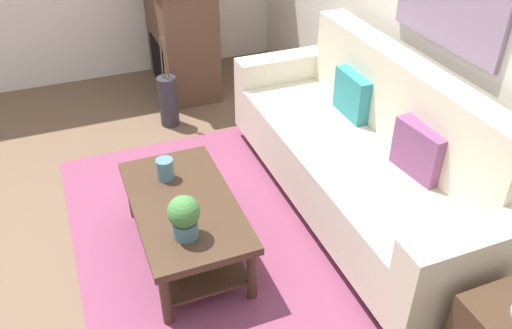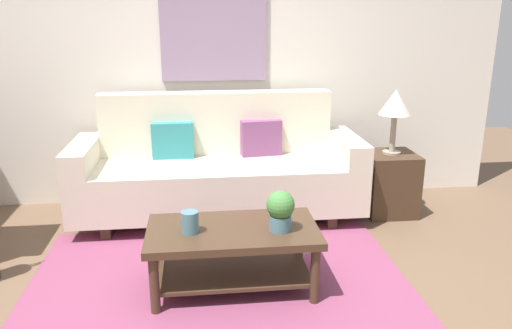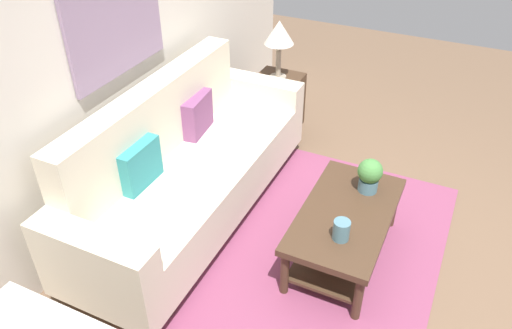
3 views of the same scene
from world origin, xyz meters
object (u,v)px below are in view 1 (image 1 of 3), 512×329
(coffee_table, at_px, (185,216))
(potted_plant_tabletop, at_px, (184,216))
(floor_vase, at_px, (168,101))
(throw_pillow_plum, at_px, (420,150))
(fireplace, at_px, (181,31))
(tabletop_vase, at_px, (165,169))
(throw_pillow_teal, at_px, (353,95))
(couch, at_px, (363,155))

(coffee_table, xyz_separation_m, potted_plant_tabletop, (0.30, -0.07, 0.26))
(potted_plant_tabletop, distance_m, floor_vase, 2.03)
(throw_pillow_plum, distance_m, fireplace, 2.81)
(tabletop_vase, bearing_deg, potted_plant_tabletop, -2.55)
(floor_vase, bearing_deg, throw_pillow_teal, 41.29)
(potted_plant_tabletop, bearing_deg, floor_vase, 169.59)
(couch, distance_m, coffee_table, 1.27)
(potted_plant_tabletop, xyz_separation_m, floor_vase, (-1.97, 0.36, -0.34))
(throw_pillow_plum, distance_m, floor_vase, 2.34)
(throw_pillow_plum, height_order, coffee_table, throw_pillow_plum)
(coffee_table, bearing_deg, potted_plant_tabletop, -12.37)
(couch, xyz_separation_m, coffee_table, (0.04, -1.26, -0.12))
(couch, height_order, throw_pillow_plum, couch)
(tabletop_vase, distance_m, fireplace, 2.18)
(throw_pillow_teal, bearing_deg, couch, -17.58)
(throw_pillow_teal, relative_size, throw_pillow_plum, 1.00)
(throw_pillow_teal, xyz_separation_m, potted_plant_tabletop, (0.72, -1.45, -0.11))
(floor_vase, bearing_deg, couch, 30.61)
(potted_plant_tabletop, height_order, fireplace, fireplace)
(couch, xyz_separation_m, fireplace, (-2.31, -0.64, 0.15))
(coffee_table, bearing_deg, tabletop_vase, -171.56)
(couch, relative_size, coffee_table, 2.24)
(couch, xyz_separation_m, potted_plant_tabletop, (0.33, -1.33, 0.14))
(throw_pillow_teal, relative_size, coffee_table, 0.33)
(throw_pillow_teal, xyz_separation_m, fireplace, (-1.92, -0.77, -0.09))
(throw_pillow_plum, bearing_deg, floor_vase, -151.70)
(throw_pillow_teal, distance_m, floor_vase, 1.71)
(potted_plant_tabletop, relative_size, fireplace, 0.23)
(couch, distance_m, fireplace, 2.40)
(tabletop_vase, height_order, potted_plant_tabletop, potted_plant_tabletop)
(couch, bearing_deg, potted_plant_tabletop, -75.92)
(couch, height_order, potted_plant_tabletop, couch)
(throw_pillow_plum, bearing_deg, potted_plant_tabletop, -92.32)
(couch, distance_m, tabletop_vase, 1.33)
(throw_pillow_plum, xyz_separation_m, coffee_table, (-0.36, -1.39, -0.37))
(throw_pillow_plum, bearing_deg, fireplace, -164.18)
(tabletop_vase, relative_size, potted_plant_tabletop, 0.54)
(couch, bearing_deg, floor_vase, -149.39)
(fireplace, distance_m, floor_vase, 0.83)
(coffee_table, height_order, tabletop_vase, tabletop_vase)
(throw_pillow_teal, height_order, potted_plant_tabletop, throw_pillow_teal)
(throw_pillow_teal, distance_m, potted_plant_tabletop, 1.63)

